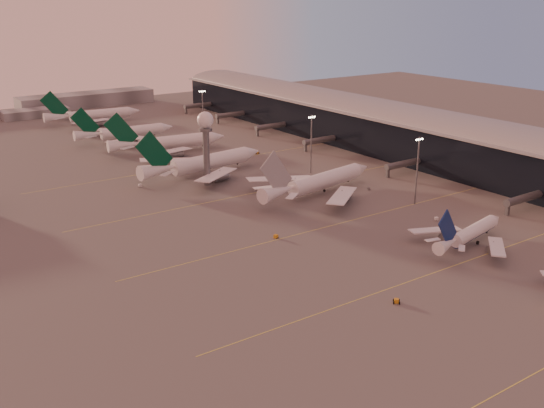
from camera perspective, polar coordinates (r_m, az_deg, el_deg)
ground at (r=166.12m, az=13.62°, el=-8.37°), size 700.00×700.00×0.00m
taxiway_markings at (r=221.81m, az=8.08°, el=-1.09°), size 180.00×185.25×0.02m
terminal at (r=309.25m, az=12.01°, el=6.28°), size 57.00×362.00×23.04m
radar_tower at (r=251.97m, az=-5.96°, el=6.30°), size 6.40×6.40×31.10m
mast_b at (r=234.33m, az=12.90°, el=3.19°), size 3.60×0.56×25.00m
mast_c at (r=269.89m, az=3.54°, el=5.61°), size 3.60×0.56×25.00m
mast_d at (r=342.51m, az=-6.21°, el=8.28°), size 3.60×0.56×25.00m
distant_horizon at (r=442.24m, az=-19.44°, el=8.34°), size 165.00×37.50×9.00m
narrowbody_mid at (r=203.05m, az=17.31°, el=-2.70°), size 39.37×31.12×15.54m
widebody_white at (r=243.00m, az=4.23°, el=1.70°), size 60.55×48.11×21.46m
greentail_a at (r=270.18m, az=-6.15°, el=3.42°), size 62.01×49.80×22.57m
greentail_b at (r=311.42m, az=-9.24°, el=5.26°), size 58.77×47.16×21.42m
greentail_c at (r=341.07m, az=-12.98°, el=6.11°), size 53.64×43.21×19.47m
greentail_d at (r=393.05m, az=-15.70°, el=7.52°), size 57.24×46.06×20.79m
gsv_tug_mid at (r=162.75m, az=11.09°, el=-8.54°), size 4.33×4.24×1.08m
gsv_truck_b at (r=222.57m, az=14.65°, el=-1.13°), size 6.28×3.99×2.39m
gsv_truck_c at (r=200.11m, az=0.44°, el=-2.73°), size 6.29×3.58×2.40m
gsv_catering_b at (r=251.29m, az=8.72°, el=1.68°), size 5.21×3.86×3.91m
gsv_tug_far at (r=238.87m, az=-0.41°, el=0.65°), size 4.07×3.93×1.01m
gsv_truck_d at (r=258.14m, az=-11.81°, el=1.79°), size 2.76×6.34×2.49m
gsv_tug_hangar at (r=305.38m, az=-1.36°, el=4.61°), size 4.02×2.59×1.11m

